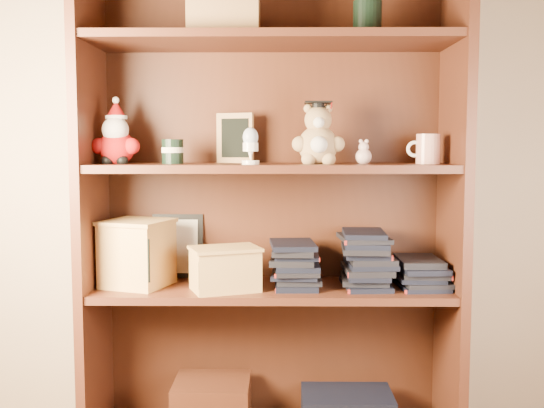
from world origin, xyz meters
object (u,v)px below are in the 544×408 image
(treats_box, at_px, (137,253))
(bookcase, at_px, (271,215))
(teacher_mug, at_px, (427,149))
(grad_teddy_bear, at_px, (318,140))

(treats_box, bearing_deg, bookcase, 6.71)
(bookcase, distance_m, teacher_mug, 0.55)
(treats_box, bearing_deg, grad_teddy_bear, -0.51)
(grad_teddy_bear, relative_size, teacher_mug, 1.90)
(grad_teddy_bear, bearing_deg, teacher_mug, 1.01)
(bookcase, xyz_separation_m, teacher_mug, (0.50, -0.05, 0.22))
(bookcase, relative_size, grad_teddy_bear, 7.82)
(bookcase, bearing_deg, grad_teddy_bear, -20.73)
(bookcase, height_order, treats_box, bookcase)
(treats_box, bearing_deg, teacher_mug, 0.06)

